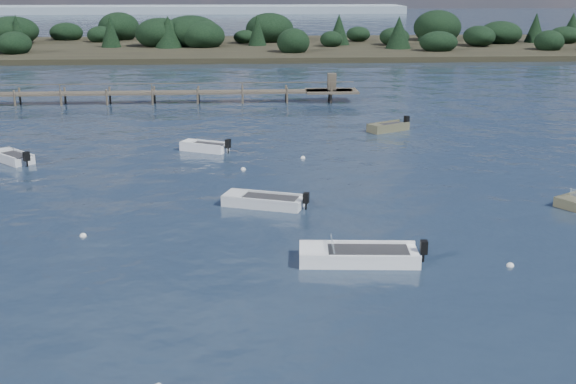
{
  "coord_description": "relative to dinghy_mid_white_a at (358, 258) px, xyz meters",
  "views": [
    {
      "loc": [
        -4.7,
        -21.52,
        11.62
      ],
      "look_at": [
        -2.43,
        14.0,
        1.0
      ],
      "focal_mm": 45.0,
      "sensor_mm": 36.0,
      "label": 1
    }
  ],
  "objects": [
    {
      "name": "buoy_b",
      "position": [
        6.29,
        -0.94,
        -0.16
      ],
      "size": [
        0.32,
        0.32,
        0.32
      ],
      "primitive_type": "sphere",
      "color": "silver",
      "rests_on": "ground"
    },
    {
      "name": "dinghy_mid_grey",
      "position": [
        -3.78,
        8.08,
        -0.01
      ],
      "size": [
        4.63,
        2.95,
        1.16
      ],
      "color": "silver",
      "rests_on": "ground"
    },
    {
      "name": "tender_far_white",
      "position": [
        -7.49,
        20.92,
        0.01
      ],
      "size": [
        3.63,
        2.61,
        1.25
      ],
      "color": "white",
      "rests_on": "ground"
    },
    {
      "name": "tender_far_grey_b",
      "position": [
        6.64,
        26.84,
        0.02
      ],
      "size": [
        3.66,
        2.78,
        1.28
      ],
      "color": "#6D6848",
      "rests_on": "ground"
    },
    {
      "name": "buoy_extra_a",
      "position": [
        -4.82,
        15.58,
        -0.16
      ],
      "size": [
        0.32,
        0.32,
        0.32
      ],
      "primitive_type": "sphere",
      "color": "silver",
      "rests_on": "ground"
    },
    {
      "name": "far_headland",
      "position": [
        24.9,
        93.17,
        1.8
      ],
      "size": [
        190.0,
        40.0,
        5.8
      ],
      "color": "black",
      "rests_on": "ground"
    },
    {
      "name": "dinghy_mid_white_a",
      "position": [
        0.0,
        0.0,
        0.0
      ],
      "size": [
        5.49,
        2.28,
        1.27
      ],
      "color": "white",
      "rests_on": "ground"
    },
    {
      "name": "tender_far_grey",
      "position": [
        -19.93,
        18.66,
        0.01
      ],
      "size": [
        3.36,
        3.43,
        1.23
      ],
      "color": "silver",
      "rests_on": "ground"
    },
    {
      "name": "buoy_e",
      "position": [
        -0.82,
        18.3,
        -0.16
      ],
      "size": [
        0.32,
        0.32,
        0.32
      ],
      "primitive_type": "sphere",
      "color": "silver",
      "rests_on": "ground"
    },
    {
      "name": "buoy_c",
      "position": [
        -12.35,
        3.89,
        -0.16
      ],
      "size": [
        0.32,
        0.32,
        0.32
      ],
      "primitive_type": "sphere",
      "color": "silver",
      "rests_on": "ground"
    },
    {
      "name": "jetty",
      "position": [
        -21.84,
        41.16,
        0.82
      ],
      "size": [
        64.5,
        3.2,
        3.4
      ],
      "color": "brown",
      "rests_on": "ground"
    },
    {
      "name": "ground",
      "position": [
        -0.1,
        53.17,
        -0.16
      ],
      "size": [
        400.0,
        400.0,
        0.0
      ],
      "primitive_type": "plane",
      "color": "#142030",
      "rests_on": "ground"
    }
  ]
}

